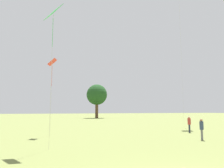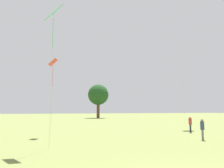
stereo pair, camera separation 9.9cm
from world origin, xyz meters
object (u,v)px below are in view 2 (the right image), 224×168
(kite_1, at_px, (53,15))
(person_standing_2, at_px, (202,127))
(person_standing_1, at_px, (190,123))
(kite_3, at_px, (53,65))
(distant_tree_0, at_px, (98,95))

(kite_1, bearing_deg, person_standing_2, 115.50)
(person_standing_1, distance_m, kite_3, 14.46)
(kite_3, relative_size, distant_tree_0, 0.70)
(person_standing_1, relative_size, kite_3, 0.24)
(person_standing_1, relative_size, kite_1, 0.19)
(distant_tree_0, bearing_deg, person_standing_1, -95.06)
(person_standing_1, xyz_separation_m, kite_3, (-13.27, 2.15, 5.34))
(distant_tree_0, bearing_deg, kite_3, -112.60)
(kite_3, bearing_deg, person_standing_1, 146.85)
(person_standing_2, bearing_deg, distant_tree_0, -110.03)
(person_standing_2, bearing_deg, kite_1, -12.32)
(distant_tree_0, bearing_deg, kite_1, -110.39)
(person_standing_1, bearing_deg, person_standing_2, 135.87)
(person_standing_1, xyz_separation_m, person_standing_2, (-3.00, -4.81, -0.02))
(person_standing_1, distance_m, person_standing_2, 5.67)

